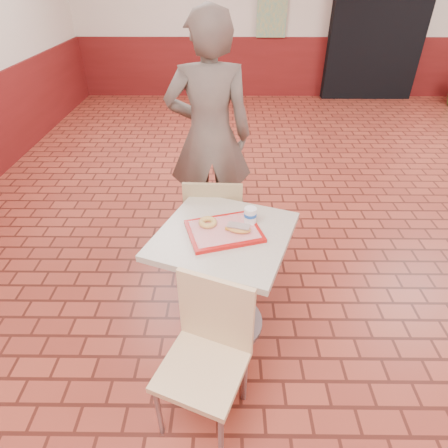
{
  "coord_description": "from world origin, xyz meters",
  "views": [
    {
      "loc": [
        -1.33,
        -2.22,
        2.0
      ],
      "look_at": [
        -1.35,
        -0.5,
        0.82
      ],
      "focal_mm": 30.0,
      "sensor_mm": 36.0,
      "label": 1
    }
  ],
  "objects_px": {
    "serving_tray": "(224,231)",
    "long_john_donut": "(238,229)",
    "chair_main_front": "(208,349)",
    "paper_cup": "(250,215)",
    "main_table": "(224,266)",
    "customer": "(210,137)",
    "chair_main_back": "(214,223)",
    "ring_donut": "(208,222)"
  },
  "relations": [
    {
      "from": "customer",
      "to": "ring_donut",
      "type": "bearing_deg",
      "value": 86.89
    },
    {
      "from": "main_table",
      "to": "ring_donut",
      "type": "height_order",
      "value": "ring_donut"
    },
    {
      "from": "serving_tray",
      "to": "ring_donut",
      "type": "distance_m",
      "value": 0.11
    },
    {
      "from": "chair_main_back",
      "to": "customer",
      "type": "xyz_separation_m",
      "value": [
        -0.05,
        0.54,
        0.44
      ]
    },
    {
      "from": "serving_tray",
      "to": "paper_cup",
      "type": "relative_size",
      "value": 4.39
    },
    {
      "from": "chair_main_front",
      "to": "chair_main_back",
      "type": "height_order",
      "value": "chair_main_back"
    },
    {
      "from": "long_john_donut",
      "to": "serving_tray",
      "type": "bearing_deg",
      "value": 163.88
    },
    {
      "from": "customer",
      "to": "paper_cup",
      "type": "height_order",
      "value": "customer"
    },
    {
      "from": "paper_cup",
      "to": "serving_tray",
      "type": "bearing_deg",
      "value": -152.98
    },
    {
      "from": "serving_tray",
      "to": "ring_donut",
      "type": "height_order",
      "value": "ring_donut"
    },
    {
      "from": "serving_tray",
      "to": "long_john_donut",
      "type": "relative_size",
      "value": 2.62
    },
    {
      "from": "chair_main_back",
      "to": "serving_tray",
      "type": "height_order",
      "value": "chair_main_back"
    },
    {
      "from": "main_table",
      "to": "customer",
      "type": "bearing_deg",
      "value": 96.61
    },
    {
      "from": "chair_main_back",
      "to": "paper_cup",
      "type": "height_order",
      "value": "paper_cup"
    },
    {
      "from": "ring_donut",
      "to": "long_john_donut",
      "type": "relative_size",
      "value": 0.7
    },
    {
      "from": "customer",
      "to": "paper_cup",
      "type": "relative_size",
      "value": 20.02
    },
    {
      "from": "paper_cup",
      "to": "long_john_donut",
      "type": "bearing_deg",
      "value": -126.06
    },
    {
      "from": "main_table",
      "to": "customer",
      "type": "xyz_separation_m",
      "value": [
        -0.12,
        1.05,
        0.4
      ]
    },
    {
      "from": "ring_donut",
      "to": "long_john_donut",
      "type": "height_order",
      "value": "long_john_donut"
    },
    {
      "from": "chair_main_back",
      "to": "paper_cup",
      "type": "xyz_separation_m",
      "value": [
        0.23,
        -0.44,
        0.35
      ]
    },
    {
      "from": "main_table",
      "to": "long_john_donut",
      "type": "relative_size",
      "value": 4.96
    },
    {
      "from": "customer",
      "to": "serving_tray",
      "type": "relative_size",
      "value": 4.56
    },
    {
      "from": "chair_main_back",
      "to": "customer",
      "type": "relative_size",
      "value": 0.47
    },
    {
      "from": "customer",
      "to": "serving_tray",
      "type": "height_order",
      "value": "customer"
    },
    {
      "from": "chair_main_front",
      "to": "customer",
      "type": "height_order",
      "value": "customer"
    },
    {
      "from": "main_table",
      "to": "paper_cup",
      "type": "xyz_separation_m",
      "value": [
        0.15,
        0.08,
        0.32
      ]
    },
    {
      "from": "serving_tray",
      "to": "paper_cup",
      "type": "xyz_separation_m",
      "value": [
        0.15,
        0.08,
        0.06
      ]
    },
    {
      "from": "chair_main_back",
      "to": "long_john_donut",
      "type": "relative_size",
      "value": 5.57
    },
    {
      "from": "serving_tray",
      "to": "long_john_donut",
      "type": "distance_m",
      "value": 0.09
    },
    {
      "from": "chair_main_front",
      "to": "serving_tray",
      "type": "relative_size",
      "value": 2.1
    },
    {
      "from": "serving_tray",
      "to": "ring_donut",
      "type": "xyz_separation_m",
      "value": [
        -0.09,
        0.04,
        0.03
      ]
    },
    {
      "from": "main_table",
      "to": "paper_cup",
      "type": "height_order",
      "value": "paper_cup"
    },
    {
      "from": "chair_main_back",
      "to": "customer",
      "type": "height_order",
      "value": "customer"
    },
    {
      "from": "main_table",
      "to": "chair_main_front",
      "type": "xyz_separation_m",
      "value": [
        -0.07,
        -0.57,
        -0.04
      ]
    },
    {
      "from": "main_table",
      "to": "chair_main_front",
      "type": "bearing_deg",
      "value": -97.39
    },
    {
      "from": "chair_main_back",
      "to": "paper_cup",
      "type": "distance_m",
      "value": 0.61
    },
    {
      "from": "paper_cup",
      "to": "chair_main_front",
      "type": "bearing_deg",
      "value": -109.15
    },
    {
      "from": "main_table",
      "to": "chair_main_back",
      "type": "distance_m",
      "value": 0.52
    },
    {
      "from": "main_table",
      "to": "paper_cup",
      "type": "bearing_deg",
      "value": 27.02
    },
    {
      "from": "main_table",
      "to": "long_john_donut",
      "type": "xyz_separation_m",
      "value": [
        0.08,
        -0.02,
        0.29
      ]
    },
    {
      "from": "chair_main_front",
      "to": "paper_cup",
      "type": "distance_m",
      "value": 0.77
    },
    {
      "from": "chair_main_back",
      "to": "serving_tray",
      "type": "distance_m",
      "value": 0.6
    }
  ]
}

